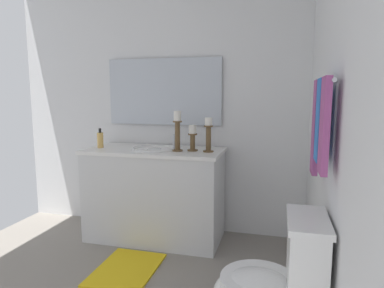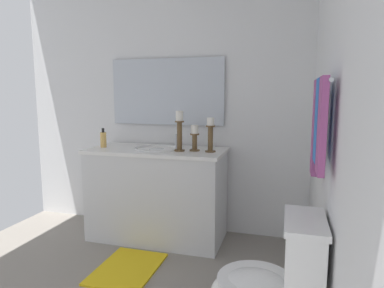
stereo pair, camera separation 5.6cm
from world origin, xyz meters
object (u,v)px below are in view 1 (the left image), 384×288
candle_holder_short (193,138)px  towel_center (320,120)px  vanity_cabinet (155,194)px  bath_mat (126,269)px  soap_bottle (100,140)px  towel_bar (326,82)px  towel_near_vanity (316,127)px  mirror (164,92)px  candle_holder_tall (208,134)px  candle_holder_mid (177,130)px  sink_basin (154,153)px  towel_near_corner (325,126)px

candle_holder_short → towel_center: (0.99, 0.93, 0.24)m
vanity_cabinet → bath_mat: size_ratio=2.08×
towel_center → soap_bottle: bearing=-117.8°
soap_bottle → towel_bar: 2.11m
vanity_cabinet → towel_near_vanity: (0.80, 1.29, 0.72)m
mirror → candle_holder_tall: size_ratio=3.84×
mirror → towel_bar: bearing=45.7°
candle_holder_mid → towel_near_vanity: (0.75, 1.05, 0.11)m
mirror → candle_holder_short: mirror is taller
towel_center → sink_basin: bearing=-127.7°
towel_bar → sink_basin: bearing=-127.3°
soap_bottle → towel_near_corner: (1.14, 1.80, 0.27)m
towel_bar → towel_center: bearing=-90.0°
sink_basin → candle_holder_tall: 0.54m
candle_holder_mid → soap_bottle: bearing=-90.5°
sink_basin → soap_bottle: 0.53m
bath_mat → vanity_cabinet: bearing=-180.0°
mirror → candle_holder_mid: 0.52m
vanity_cabinet → candle_holder_short: candle_holder_short is taller
candle_holder_tall → candle_holder_mid: bearing=-84.3°
vanity_cabinet → sink_basin: sink_basin is taller
towel_near_corner → towel_bar: bearing=174.6°
candle_holder_tall → towel_near_corner: towel_near_corner is taller
mirror → towel_center: 1.82m
vanity_cabinet → mirror: bearing=180.0°
candle_holder_mid → towel_near_corner: towel_near_corner is taller
towel_near_vanity → towel_bar: bearing=5.4°
towel_center → bath_mat: towel_center is taller
vanity_cabinet → towel_center: (0.99, 1.29, 0.77)m
bath_mat → towel_near_vanity: bearing=82.2°
candle_holder_short → soap_bottle: candle_holder_short is taller
mirror → candle_holder_short: (0.29, 0.36, -0.40)m
soap_bottle → towel_bar: size_ratio=0.31×
candle_holder_tall → candle_holder_short: 0.15m
sink_basin → candle_holder_short: size_ratio=1.78×
candle_holder_tall → towel_near_vanity: bearing=45.2°
mirror → towel_near_corner: 1.96m
vanity_cabinet → candle_holder_tall: candle_holder_tall is taller
candle_holder_tall → soap_bottle: (0.02, -1.02, -0.08)m
towel_bar → mirror: bearing=-134.3°
candle_holder_mid → soap_bottle: size_ratio=1.94×
towel_bar → towel_near_vanity: size_ratio=1.09×
candle_holder_short → bath_mat: 1.19m
mirror → towel_bar: mirror is taller
vanity_cabinet → towel_near_corner: size_ratio=2.81×
sink_basin → soap_bottle: (0.04, -0.52, 0.11)m
vanity_cabinet → candle_holder_short: 0.65m
candle_holder_tall → towel_near_corner: 1.41m
towel_bar → towel_center: (0.00, -0.02, -0.19)m
mirror → candle_holder_short: bearing=51.6°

